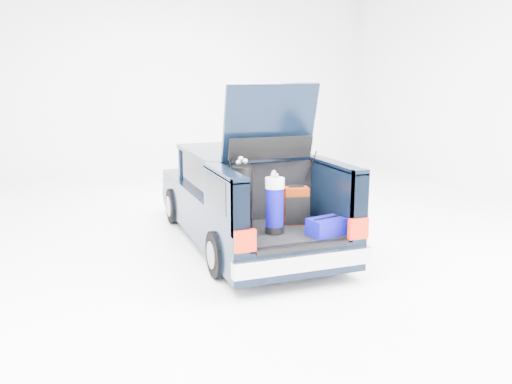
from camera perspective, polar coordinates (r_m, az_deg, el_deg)
name	(u,v)px	position (r m, az deg, el deg)	size (l,w,h in m)	color
ground	(245,241)	(8.59, -1.15, -5.19)	(14.00, 14.00, 0.00)	white
car	(243,198)	(8.51, -1.40, -0.66)	(1.87, 4.65, 2.47)	black
red_suitcase	(296,206)	(7.29, 4.24, -1.46)	(0.36, 0.27, 0.53)	#691B03
black_golf_bag	(242,198)	(6.93, -1.46, -0.64)	(0.28, 0.32, 0.95)	black
blue_golf_bag	(275,205)	(6.83, 1.98, -1.38)	(0.27, 0.27, 0.81)	black
blue_duffel	(326,227)	(6.88, 7.40, -3.62)	(0.50, 0.38, 0.24)	#090579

